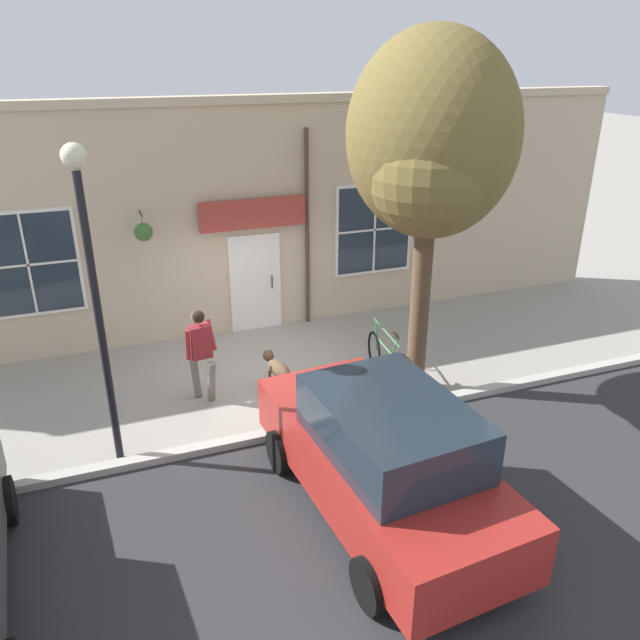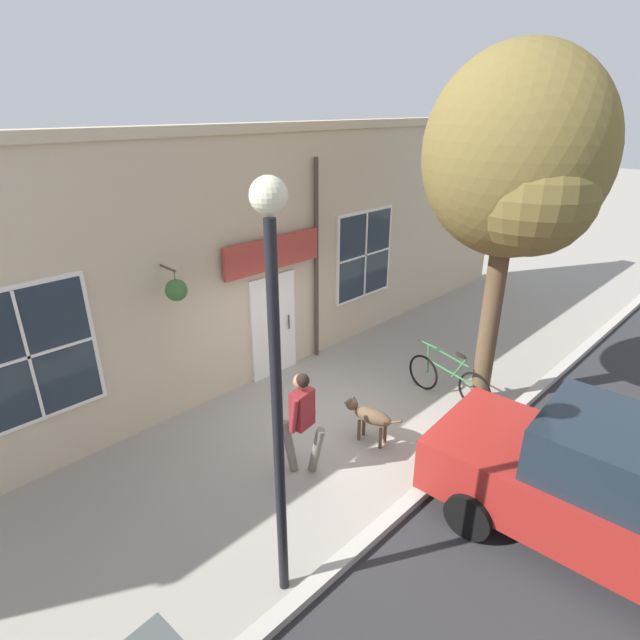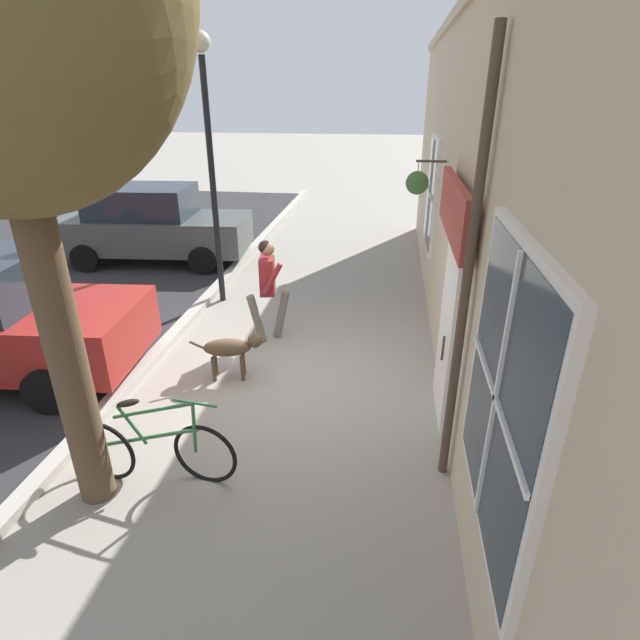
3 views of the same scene
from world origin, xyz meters
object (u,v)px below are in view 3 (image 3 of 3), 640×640
(dog_on_leash, at_px, (232,348))
(street_lamp, at_px, (209,136))
(pedestrian_walking, at_px, (268,282))
(leaning_bicycle, at_px, (154,449))
(parked_car_nearest_curb, at_px, (152,224))

(dog_on_leash, xyz_separation_m, street_lamp, (1.07, -2.77, 2.54))
(pedestrian_walking, distance_m, leaning_bicycle, 3.42)
(pedestrian_walking, bearing_deg, leaning_bicycle, 82.97)
(dog_on_leash, height_order, street_lamp, street_lamp)
(dog_on_leash, bearing_deg, parked_car_nearest_curb, -55.32)
(leaning_bicycle, bearing_deg, dog_on_leash, -95.03)
(pedestrian_walking, bearing_deg, dog_on_leash, 79.70)
(dog_on_leash, distance_m, parked_car_nearest_curb, 6.04)
(pedestrian_walking, xyz_separation_m, street_lamp, (1.30, -1.51, 2.02))
(leaning_bicycle, bearing_deg, street_lamp, -79.64)
(parked_car_nearest_curb, bearing_deg, pedestrian_walking, 134.69)
(parked_car_nearest_curb, distance_m, street_lamp, 3.86)
(leaning_bicycle, height_order, street_lamp, street_lamp)
(pedestrian_walking, relative_size, street_lamp, 0.36)
(parked_car_nearest_curb, relative_size, street_lamp, 0.97)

